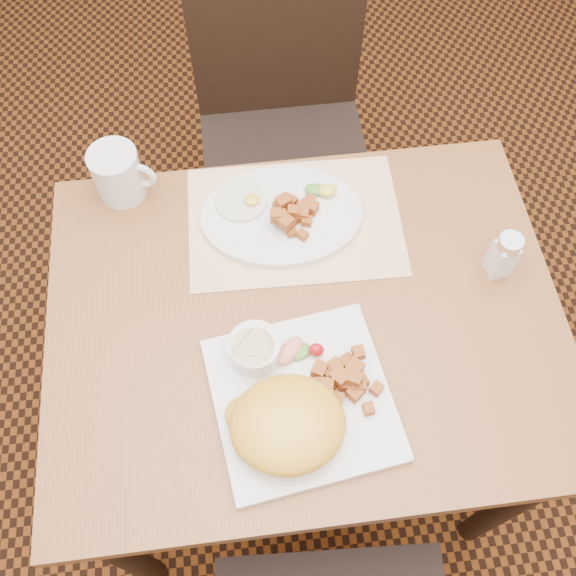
{
  "coord_description": "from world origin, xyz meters",
  "views": [
    {
      "loc": [
        -0.09,
        -0.49,
        1.75
      ],
      "look_at": [
        -0.03,
        0.02,
        0.82
      ],
      "focal_mm": 40.0,
      "sensor_mm": 36.0,
      "label": 1
    }
  ],
  "objects_px": {
    "table": "(304,341)",
    "coffee_mug": "(119,174)",
    "plate_square": "(302,399)",
    "plate_oval": "(282,216)",
    "chair_far": "(282,117)",
    "salt_shaker": "(504,255)"
  },
  "relations": [
    {
      "from": "chair_far",
      "to": "salt_shaker",
      "type": "distance_m",
      "value": 0.74
    },
    {
      "from": "salt_shaker",
      "to": "chair_far",
      "type": "bearing_deg",
      "value": 117.22
    },
    {
      "from": "salt_shaker",
      "to": "plate_square",
      "type": "bearing_deg",
      "value": -152.05
    },
    {
      "from": "table",
      "to": "chair_far",
      "type": "distance_m",
      "value": 0.68
    },
    {
      "from": "chair_far",
      "to": "coffee_mug",
      "type": "relative_size",
      "value": 7.99
    },
    {
      "from": "plate_square",
      "to": "salt_shaker",
      "type": "height_order",
      "value": "salt_shaker"
    },
    {
      "from": "chair_far",
      "to": "salt_shaker",
      "type": "bearing_deg",
      "value": 117.08
    },
    {
      "from": "plate_square",
      "to": "salt_shaker",
      "type": "relative_size",
      "value": 2.8
    },
    {
      "from": "table",
      "to": "coffee_mug",
      "type": "relative_size",
      "value": 7.41
    },
    {
      "from": "table",
      "to": "salt_shaker",
      "type": "bearing_deg",
      "value": 7.94
    },
    {
      "from": "chair_far",
      "to": "plate_oval",
      "type": "distance_m",
      "value": 0.51
    },
    {
      "from": "table",
      "to": "plate_square",
      "type": "xyz_separation_m",
      "value": [
        -0.03,
        -0.15,
        0.12
      ]
    },
    {
      "from": "table",
      "to": "plate_square",
      "type": "bearing_deg",
      "value": -100.03
    },
    {
      "from": "chair_far",
      "to": "plate_oval",
      "type": "relative_size",
      "value": 3.19
    },
    {
      "from": "chair_far",
      "to": "coffee_mug",
      "type": "height_order",
      "value": "chair_far"
    },
    {
      "from": "plate_square",
      "to": "coffee_mug",
      "type": "xyz_separation_m",
      "value": [
        -0.29,
        0.46,
        0.04
      ]
    },
    {
      "from": "plate_oval",
      "to": "salt_shaker",
      "type": "height_order",
      "value": "salt_shaker"
    },
    {
      "from": "plate_square",
      "to": "plate_oval",
      "type": "relative_size",
      "value": 0.92
    },
    {
      "from": "plate_oval",
      "to": "salt_shaker",
      "type": "distance_m",
      "value": 0.41
    },
    {
      "from": "plate_oval",
      "to": "salt_shaker",
      "type": "bearing_deg",
      "value": -23.17
    },
    {
      "from": "chair_far",
      "to": "plate_square",
      "type": "distance_m",
      "value": 0.85
    },
    {
      "from": "chair_far",
      "to": "coffee_mug",
      "type": "bearing_deg",
      "value": 45.27
    }
  ]
}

